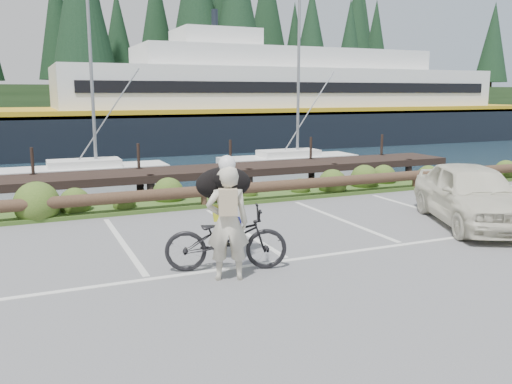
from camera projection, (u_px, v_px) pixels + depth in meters
ground at (280, 254)px, 10.27m from camera, size 72.00×72.00×0.00m
harbor_backdrop at (53, 113)px, 81.16m from camera, size 170.00×160.00×30.00m
vegetation_strip at (196, 201)px, 15.04m from camera, size 34.00×1.60×0.10m
log_rail at (204, 208)px, 14.42m from camera, size 32.00×0.30×0.60m
bicycle at (226, 239)px, 9.29m from camera, size 2.22×1.32×1.10m
cyclist at (228, 223)px, 8.74m from camera, size 0.79×0.64×1.89m
dog at (224, 183)px, 9.80m from camera, size 0.80×1.15×0.60m
parked_car at (472, 194)px, 12.50m from camera, size 3.24×4.55×1.44m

